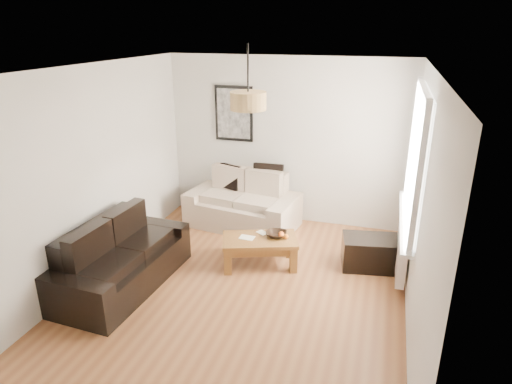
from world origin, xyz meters
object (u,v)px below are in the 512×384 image
(ottoman, at_px, (370,253))
(coffee_table, at_px, (260,252))
(sofa_leather, at_px, (122,256))
(loveseat_cream, at_px, (243,200))

(ottoman, bearing_deg, coffee_table, -165.05)
(sofa_leather, xyz_separation_m, coffee_table, (1.47, 0.94, -0.20))
(loveseat_cream, xyz_separation_m, ottoman, (2.02, -0.77, -0.21))
(loveseat_cream, relative_size, ottoman, 2.33)
(sofa_leather, relative_size, coffee_table, 1.88)
(coffee_table, bearing_deg, sofa_leather, -147.52)
(loveseat_cream, xyz_separation_m, sofa_leather, (-0.86, -2.08, -0.03))
(loveseat_cream, distance_m, sofa_leather, 2.25)
(coffee_table, height_order, ottoman, ottoman)
(sofa_leather, bearing_deg, loveseat_cream, -18.93)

